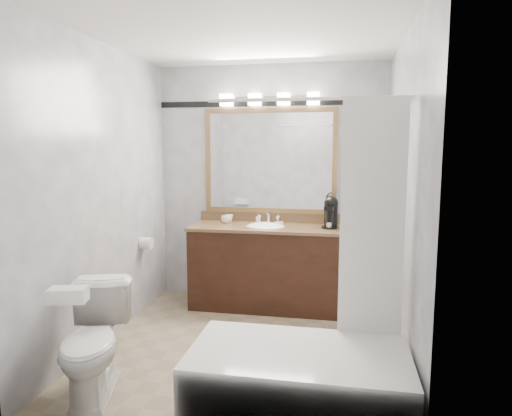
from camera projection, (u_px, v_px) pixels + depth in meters
The scene contains 14 objects.
room at pixel (244, 198), 3.59m from camera, with size 2.42×2.62×2.52m.
vanity at pixel (265, 265), 4.69m from camera, with size 1.53×0.58×0.97m.
mirror at pixel (270, 161), 4.81m from camera, with size 1.40×0.04×1.10m.
vanity_light_bar at pixel (269, 99), 4.67m from camera, with size 1.02×0.14×0.12m.
accent_stripe at pixel (270, 103), 4.74m from camera, with size 2.40×0.01×0.06m, color black.
bathtub at pixel (303, 376), 2.74m from camera, with size 1.30×0.75×1.96m.
tp_roll at pixel (146, 243), 4.52m from camera, with size 0.12×0.12×0.11m, color white.
toilet at pixel (94, 342), 3.02m from camera, with size 0.41×0.71×0.73m, color white.
tissue_box at pixel (68, 295), 2.72m from camera, with size 0.22×0.12×0.09m, color white.
coffee_maker at pixel (331, 211), 4.53m from camera, with size 0.16×0.20×0.31m.
cup_left at pixel (226, 219), 4.81m from camera, with size 0.10×0.10×0.08m, color white.
cup_right at pixel (229, 218), 4.88m from camera, with size 0.08×0.08×0.08m, color white.
soap_bottle_a at pixel (258, 218), 4.82m from camera, with size 0.04×0.04×0.10m, color white.
soap_bar at pixel (279, 223), 4.72m from camera, with size 0.08×0.05×0.03m, color beige.
Camera 1 is at (0.76, -3.49, 1.65)m, focal length 32.00 mm.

